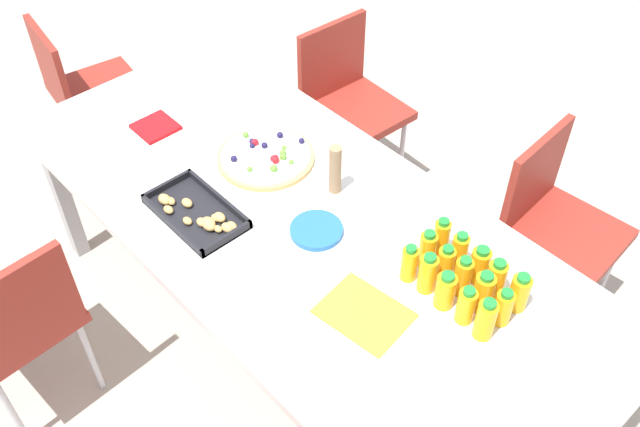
{
  "coord_description": "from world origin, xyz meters",
  "views": [
    {
      "loc": [
        -1.3,
        1.09,
        2.43
      ],
      "look_at": [
        -0.05,
        -0.06,
        0.75
      ],
      "focal_mm": 39.63,
      "sensor_mm": 36.0,
      "label": 1
    }
  ],
  "objects_px": {
    "party_table": "(299,229)",
    "juice_bottle_6": "(483,292)",
    "juice_bottle_7": "(463,276)",
    "juice_bottle_12": "(445,291)",
    "juice_bottle_13": "(428,273)",
    "juice_bottle_0": "(519,292)",
    "cardboard_tube": "(335,170)",
    "chair_near_right": "(348,96)",
    "fruit_pizza": "(266,157)",
    "juice_bottle_2": "(480,265)",
    "juice_bottle_8": "(446,263)",
    "paper_folder": "(364,313)",
    "juice_bottle_9": "(427,249)",
    "juice_bottle_1": "(496,278)",
    "juice_bottle_14": "(409,263)",
    "juice_bottle_11": "(466,306)",
    "juice_bottle_5": "(503,308)",
    "plate_stack": "(316,231)",
    "chair_far_right": "(15,320)",
    "snack_tray": "(197,214)",
    "juice_bottle_3": "(459,251)",
    "juice_bottle_10": "(486,320)",
    "napkin_stack": "(156,127)",
    "chair_near_left": "(553,218)",
    "juice_bottle_4": "(441,238)",
    "chair_end": "(83,87)"
  },
  "relations": [
    {
      "from": "juice_bottle_3",
      "to": "chair_near_right",
      "type": "bearing_deg",
      "value": -28.43
    },
    {
      "from": "juice_bottle_12",
      "to": "juice_bottle_13",
      "type": "distance_m",
      "value": 0.08
    },
    {
      "from": "paper_folder",
      "to": "juice_bottle_9",
      "type": "bearing_deg",
      "value": -87.91
    },
    {
      "from": "juice_bottle_5",
      "to": "juice_bottle_11",
      "type": "bearing_deg",
      "value": 44.43
    },
    {
      "from": "cardboard_tube",
      "to": "juice_bottle_0",
      "type": "bearing_deg",
      "value": -176.17
    },
    {
      "from": "chair_far_right",
      "to": "paper_folder",
      "type": "height_order",
      "value": "chair_far_right"
    },
    {
      "from": "juice_bottle_6",
      "to": "party_table",
      "type": "bearing_deg",
      "value": 13.44
    },
    {
      "from": "chair_near_left",
      "to": "juice_bottle_0",
      "type": "height_order",
      "value": "juice_bottle_0"
    },
    {
      "from": "juice_bottle_8",
      "to": "plate_stack",
      "type": "distance_m",
      "value": 0.45
    },
    {
      "from": "chair_far_right",
      "to": "plate_stack",
      "type": "relative_size",
      "value": 4.67
    },
    {
      "from": "chair_far_right",
      "to": "fruit_pizza",
      "type": "height_order",
      "value": "chair_far_right"
    },
    {
      "from": "chair_end",
      "to": "juice_bottle_2",
      "type": "bearing_deg",
      "value": 15.36
    },
    {
      "from": "juice_bottle_6",
      "to": "juice_bottle_12",
      "type": "bearing_deg",
      "value": 42.39
    },
    {
      "from": "plate_stack",
      "to": "juice_bottle_13",
      "type": "bearing_deg",
      "value": -167.18
    },
    {
      "from": "juice_bottle_3",
      "to": "juice_bottle_4",
      "type": "height_order",
      "value": "juice_bottle_4"
    },
    {
      "from": "juice_bottle_10",
      "to": "chair_near_right",
      "type": "bearing_deg",
      "value": -29.56
    },
    {
      "from": "chair_near_right",
      "to": "chair_far_right",
      "type": "height_order",
      "value": "same"
    },
    {
      "from": "party_table",
      "to": "juice_bottle_7",
      "type": "xyz_separation_m",
      "value": [
        -0.57,
        -0.16,
        0.12
      ]
    },
    {
      "from": "juice_bottle_4",
      "to": "cardboard_tube",
      "type": "xyz_separation_m",
      "value": [
        0.44,
        0.04,
        0.03
      ]
    },
    {
      "from": "juice_bottle_4",
      "to": "juice_bottle_12",
      "type": "relative_size",
      "value": 1.11
    },
    {
      "from": "juice_bottle_2",
      "to": "juice_bottle_6",
      "type": "bearing_deg",
      "value": 133.0
    },
    {
      "from": "chair_far_right",
      "to": "juice_bottle_7",
      "type": "bearing_deg",
      "value": -48.14
    },
    {
      "from": "juice_bottle_2",
      "to": "juice_bottle_14",
      "type": "height_order",
      "value": "juice_bottle_14"
    },
    {
      "from": "party_table",
      "to": "juice_bottle_4",
      "type": "height_order",
      "value": "juice_bottle_4"
    },
    {
      "from": "juice_bottle_2",
      "to": "juice_bottle_14",
      "type": "xyz_separation_m",
      "value": [
        0.15,
        0.16,
        0.0
      ]
    },
    {
      "from": "chair_near_right",
      "to": "paper_folder",
      "type": "xyz_separation_m",
      "value": [
        -1.06,
        0.96,
        0.23
      ]
    },
    {
      "from": "juice_bottle_5",
      "to": "party_table",
      "type": "bearing_deg",
      "value": 12.27
    },
    {
      "from": "juice_bottle_6",
      "to": "paper_folder",
      "type": "distance_m",
      "value": 0.36
    },
    {
      "from": "juice_bottle_10",
      "to": "chair_far_right",
      "type": "bearing_deg",
      "value": 39.2
    },
    {
      "from": "cardboard_tube",
      "to": "snack_tray",
      "type": "bearing_deg",
      "value": 63.57
    },
    {
      "from": "juice_bottle_6",
      "to": "juice_bottle_7",
      "type": "xyz_separation_m",
      "value": [
        0.08,
        -0.0,
        -0.0
      ]
    },
    {
      "from": "juice_bottle_5",
      "to": "chair_far_right",
      "type": "bearing_deg",
      "value": 41.31
    },
    {
      "from": "juice_bottle_6",
      "to": "juice_bottle_13",
      "type": "bearing_deg",
      "value": 23.16
    },
    {
      "from": "juice_bottle_10",
      "to": "juice_bottle_14",
      "type": "xyz_separation_m",
      "value": [
        0.29,
        -0.0,
        -0.01
      ]
    },
    {
      "from": "chair_near_right",
      "to": "juice_bottle_3",
      "type": "bearing_deg",
      "value": 64.39
    },
    {
      "from": "party_table",
      "to": "juice_bottle_6",
      "type": "height_order",
      "value": "juice_bottle_6"
    },
    {
      "from": "juice_bottle_1",
      "to": "fruit_pizza",
      "type": "bearing_deg",
      "value": 6.85
    },
    {
      "from": "party_table",
      "to": "juice_bottle_3",
      "type": "bearing_deg",
      "value": -154.8
    },
    {
      "from": "chair_end",
      "to": "juice_bottle_14",
      "type": "height_order",
      "value": "juice_bottle_14"
    },
    {
      "from": "juice_bottle_2",
      "to": "juice_bottle_8",
      "type": "height_order",
      "value": "same"
    },
    {
      "from": "snack_tray",
      "to": "plate_stack",
      "type": "distance_m",
      "value": 0.41
    },
    {
      "from": "juice_bottle_0",
      "to": "cardboard_tube",
      "type": "relative_size",
      "value": 0.71
    },
    {
      "from": "napkin_stack",
      "to": "chair_near_left",
      "type": "bearing_deg",
      "value": -142.16
    },
    {
      "from": "party_table",
      "to": "juice_bottle_5",
      "type": "bearing_deg",
      "value": -167.73
    },
    {
      "from": "chair_near_right",
      "to": "fruit_pizza",
      "type": "distance_m",
      "value": 0.83
    },
    {
      "from": "juice_bottle_2",
      "to": "juice_bottle_14",
      "type": "relative_size",
      "value": 0.97
    },
    {
      "from": "chair_near_left",
      "to": "juice_bottle_0",
      "type": "bearing_deg",
      "value": 15.93
    },
    {
      "from": "juice_bottle_1",
      "to": "juice_bottle_0",
      "type": "bearing_deg",
      "value": -174.72
    },
    {
      "from": "juice_bottle_7",
      "to": "juice_bottle_11",
      "type": "height_order",
      "value": "juice_bottle_7"
    },
    {
      "from": "juice_bottle_3",
      "to": "juice_bottle_4",
      "type": "bearing_deg",
      "value": 2.92
    }
  ]
}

